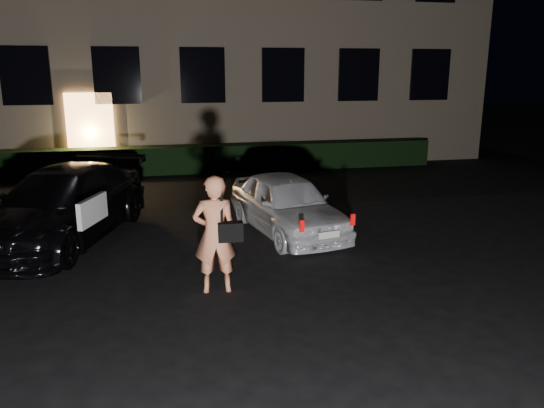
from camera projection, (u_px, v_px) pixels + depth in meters
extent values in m
plane|color=black|center=(280.00, 317.00, 7.03)|extent=(80.00, 80.00, 0.00)
cube|color=#FFAD58|center=(91.00, 134.00, 16.38)|extent=(1.40, 0.10, 2.50)
cube|color=black|center=(26.00, 76.00, 15.60)|extent=(1.40, 0.10, 1.70)
cube|color=black|center=(117.00, 76.00, 16.13)|extent=(1.40, 0.10, 1.70)
cube|color=black|center=(203.00, 75.00, 16.65)|extent=(1.40, 0.10, 1.70)
cube|color=black|center=(283.00, 75.00, 17.18)|extent=(1.40, 0.10, 1.70)
cube|color=black|center=(359.00, 75.00, 17.70)|extent=(1.40, 0.10, 1.70)
cube|color=black|center=(430.00, 75.00, 18.23)|extent=(1.40, 0.10, 1.70)
cube|color=black|center=(206.00, 159.00, 16.87)|extent=(15.00, 0.70, 0.85)
imported|color=black|center=(63.00, 205.00, 10.08)|extent=(3.37, 5.06, 1.36)
cube|color=white|center=(93.00, 210.00, 9.08)|extent=(0.41, 0.95, 0.45)
imported|color=white|center=(287.00, 204.00, 10.53)|extent=(2.06, 3.70, 1.19)
cube|color=red|center=(302.00, 226.00, 8.84)|extent=(0.08, 0.06, 0.20)
cube|color=red|center=(353.00, 220.00, 9.22)|extent=(0.08, 0.06, 0.20)
cube|color=silver|center=(329.00, 235.00, 9.04)|extent=(0.40, 0.11, 0.12)
imported|color=#E8875E|center=(215.00, 234.00, 7.65)|extent=(0.65, 0.44, 1.75)
cube|color=black|center=(230.00, 232.00, 7.56)|extent=(0.36, 0.17, 0.28)
cube|color=black|center=(221.00, 205.00, 7.48)|extent=(0.04, 0.06, 0.54)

